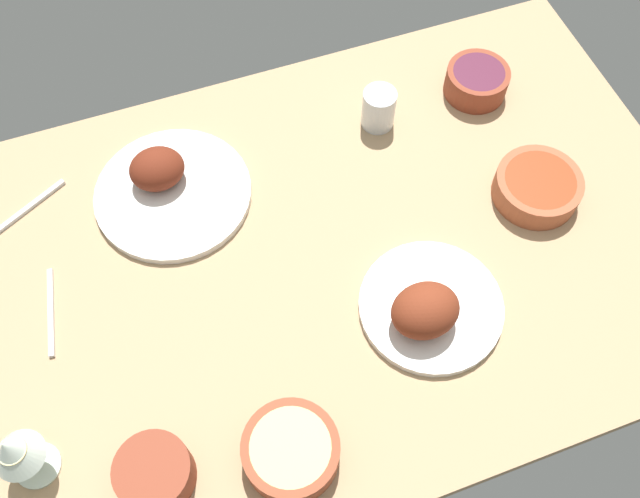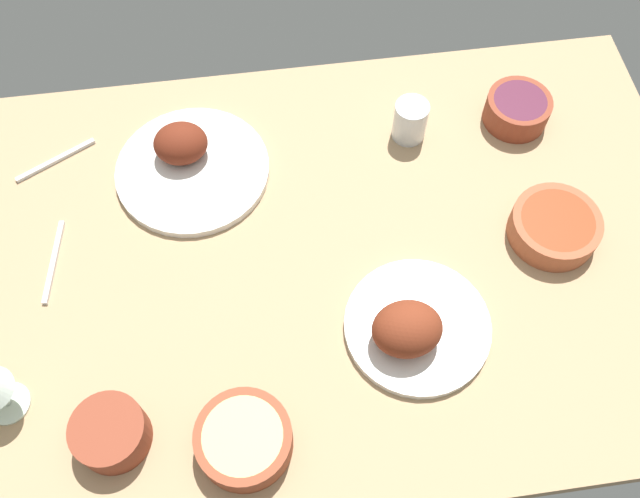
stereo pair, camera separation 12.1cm
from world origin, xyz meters
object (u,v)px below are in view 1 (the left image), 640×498
(bowl_onions, at_px, (477,81))
(bowl_cream, at_px, (155,473))
(bowl_pasta, at_px, (291,451))
(fork_loose, at_px, (51,312))
(plate_far_side, at_px, (168,186))
(bowl_sauce, at_px, (537,187))
(water_tumbler, at_px, (379,109))
(wine_glass, at_px, (14,452))
(plate_center_main, at_px, (428,308))
(spoon_loose, at_px, (28,208))

(bowl_onions, xyz_separation_m, bowl_cream, (-0.79, -0.53, 0.00))
(bowl_pasta, distance_m, fork_loose, 0.48)
(plate_far_side, relative_size, bowl_onions, 2.31)
(bowl_sauce, distance_m, water_tumbler, 0.34)
(plate_far_side, height_order, water_tumbler, plate_far_side)
(wine_glass, bearing_deg, plate_center_main, 2.40)
(bowl_pasta, relative_size, water_tumbler, 1.79)
(plate_center_main, distance_m, bowl_sauce, 0.33)
(water_tumbler, xyz_separation_m, fork_loose, (-0.68, -0.20, -0.04))
(bowl_pasta, distance_m, wine_glass, 0.39)
(bowl_cream, bearing_deg, bowl_onions, 34.05)
(spoon_loose, bearing_deg, bowl_sauce, -45.78)
(bowl_onions, bearing_deg, bowl_sauce, -91.42)
(bowl_pasta, bearing_deg, water_tumbler, 56.59)
(plate_far_side, distance_m, bowl_onions, 0.65)
(fork_loose, bearing_deg, wine_glass, 174.67)
(bowl_pasta, height_order, spoon_loose, bowl_pasta)
(bowl_sauce, bearing_deg, plate_center_main, -151.62)
(fork_loose, bearing_deg, plate_center_main, -102.21)
(bowl_onions, bearing_deg, spoon_loose, 178.73)
(bowl_sauce, relative_size, bowl_cream, 1.39)
(water_tumbler, bearing_deg, fork_loose, -163.94)
(plate_far_side, relative_size, bowl_sauce, 1.84)
(plate_far_side, xyz_separation_m, spoon_loose, (-0.26, 0.05, -0.02))
(plate_far_side, distance_m, wine_glass, 0.53)
(bowl_cream, height_order, fork_loose, bowl_cream)
(plate_far_side, xyz_separation_m, water_tumbler, (0.43, 0.02, 0.02))
(wine_glass, bearing_deg, plate_far_side, 53.75)
(plate_center_main, relative_size, spoon_loose, 1.51)
(plate_far_side, height_order, bowl_sauce, plate_far_side)
(water_tumbler, relative_size, spoon_loose, 0.51)
(plate_center_main, bearing_deg, water_tumbler, 79.10)
(plate_far_side, height_order, bowl_cream, plate_far_side)
(wine_glass, bearing_deg, bowl_onions, 25.36)
(fork_loose, xyz_separation_m, spoon_loose, (-0.01, 0.22, 0.00))
(plate_center_main, bearing_deg, wine_glass, -177.60)
(bowl_sauce, xyz_separation_m, water_tumbler, (-0.21, 0.26, 0.01))
(bowl_cream, height_order, water_tumbler, water_tumbler)
(plate_center_main, height_order, spoon_loose, plate_center_main)
(wine_glass, xyz_separation_m, fork_loose, (0.06, 0.25, -0.10))
(bowl_cream, xyz_separation_m, fork_loose, (-0.11, 0.33, -0.03))
(plate_far_side, bearing_deg, bowl_pasta, -83.63)
(bowl_cream, distance_m, fork_loose, 0.35)
(bowl_pasta, xyz_separation_m, fork_loose, (-0.31, 0.36, -0.03))
(bowl_onions, height_order, bowl_pasta, same)
(plate_center_main, relative_size, water_tumbler, 2.97)
(plate_center_main, bearing_deg, bowl_onions, 55.00)
(bowl_onions, distance_m, bowl_cream, 0.95)
(wine_glass, height_order, fork_loose, wine_glass)
(bowl_sauce, bearing_deg, bowl_cream, -161.35)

